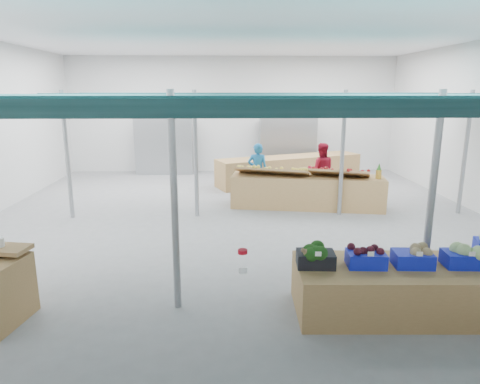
{
  "coord_description": "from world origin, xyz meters",
  "views": [
    {
      "loc": [
        -0.33,
        -9.55,
        2.98
      ],
      "look_at": [
        -0.03,
        -1.6,
        1.09
      ],
      "focal_mm": 32.0,
      "sensor_mm": 36.0,
      "label": 1
    }
  ],
  "objects": [
    {
      "name": "back_shelving_left",
      "position": [
        -2.5,
        6.0,
        1.0
      ],
      "size": [
        2.0,
        0.5,
        2.0
      ],
      "primitive_type": "cube",
      "color": "#B23F33",
      "rests_on": "floor"
    },
    {
      "name": "apple_heap_red",
      "position": [
        2.57,
        0.96,
        1.0
      ],
      "size": [
        1.65,
        1.16,
        0.27
      ],
      "rotation": [
        0.0,
        0.0,
        -0.34
      ],
      "color": "#997247",
      "rests_on": "fruit_counter"
    },
    {
      "name": "vendor_left",
      "position": [
        0.61,
        2.29,
        0.78
      ],
      "size": [
        0.62,
        0.46,
        1.55
      ],
      "primitive_type": "imported",
      "rotation": [
        0.0,
        0.0,
        2.97
      ],
      "color": "#1865A1",
      "rests_on": "floor"
    },
    {
      "name": "awnings",
      "position": [
        0.75,
        -1.75,
        2.78
      ],
      "size": [
        9.5,
        7.08,
        0.3
      ],
      "color": "#0B2D30",
      "rests_on": "pole_grid"
    },
    {
      "name": "crate_celeriac",
      "position": [
        2.19,
        -4.27,
        0.82
      ],
      "size": [
        0.53,
        0.42,
        0.31
      ],
      "rotation": [
        0.0,
        0.0,
        -0.08
      ],
      "color": "#111DBC",
      "rests_on": "veg_counter"
    },
    {
      "name": "far_counter",
      "position": [
        1.82,
        4.2,
        0.44
      ],
      "size": [
        4.94,
        2.71,
        0.89
      ],
      "primitive_type": "cube",
      "rotation": [
        0.0,
        0.0,
        0.37
      ],
      "color": "olive",
      "rests_on": "floor"
    },
    {
      "name": "crate_broccoli",
      "position": [
        0.89,
        -4.22,
        0.83
      ],
      "size": [
        0.53,
        0.42,
        0.35
      ],
      "rotation": [
        0.0,
        0.0,
        -0.08
      ],
      "color": "black",
      "rests_on": "veg_counter"
    },
    {
      "name": "crate_cabbage",
      "position": [
        2.86,
        -4.3,
        0.83
      ],
      "size": [
        0.53,
        0.42,
        0.35
      ],
      "rotation": [
        0.0,
        0.0,
        -0.08
      ],
      "color": "#111DBC",
      "rests_on": "veg_counter"
    },
    {
      "name": "apple_heap_yellow",
      "position": [
        0.88,
        1.25,
        1.0
      ],
      "size": [
        2.02,
        1.29,
        0.27
      ],
      "rotation": [
        0.0,
        0.0,
        -0.34
      ],
      "color": "#997247",
      "rests_on": "fruit_counter"
    },
    {
      "name": "sparrow",
      "position": [
        0.73,
        -4.34,
        0.92
      ],
      "size": [
        0.12,
        0.09,
        0.11
      ],
      "rotation": [
        0.0,
        0.0,
        -0.08
      ],
      "color": "brown",
      "rests_on": "crate_broccoli"
    },
    {
      "name": "fruit_counter",
      "position": [
        1.81,
        1.19,
        0.42
      ],
      "size": [
        3.98,
        1.56,
        0.83
      ],
      "primitive_type": "cube",
      "rotation": [
        0.0,
        0.0,
        -0.17
      ],
      "color": "olive",
      "rests_on": "floor"
    },
    {
      "name": "veg_counter",
      "position": [
        2.38,
        -4.28,
        0.34
      ],
      "size": [
        3.52,
        1.29,
        0.68
      ],
      "primitive_type": "cube",
      "rotation": [
        0.0,
        0.0,
        -0.04
      ],
      "color": "olive",
      "rests_on": "floor"
    },
    {
      "name": "vendor_right",
      "position": [
        2.41,
        2.29,
        0.78
      ],
      "size": [
        0.84,
        0.71,
        1.55
      ],
      "primitive_type": "imported",
      "rotation": [
        0.0,
        0.0,
        2.97
      ],
      "color": "maroon",
      "rests_on": "floor"
    },
    {
      "name": "back_shelving_right",
      "position": [
        2.0,
        6.0,
        1.0
      ],
      "size": [
        2.0,
        0.5,
        2.0
      ],
      "primitive_type": "cube",
      "color": "#B23F33",
      "rests_on": "floor"
    },
    {
      "name": "hall",
      "position": [
        0.0,
        1.44,
        2.65
      ],
      "size": [
        13.0,
        13.0,
        13.0
      ],
      "color": "silver",
      "rests_on": "ground"
    },
    {
      "name": "crate_beets",
      "position": [
        1.56,
        -4.25,
        0.81
      ],
      "size": [
        0.53,
        0.42,
        0.29
      ],
      "rotation": [
        0.0,
        0.0,
        -0.08
      ],
      "color": "#111DBC",
      "rests_on": "veg_counter"
    },
    {
      "name": "pole_grid",
      "position": [
        0.75,
        -1.75,
        1.81
      ],
      "size": [
        10.0,
        4.6,
        3.0
      ],
      "color": "gray",
      "rests_on": "floor"
    },
    {
      "name": "pole_ribbon",
      "position": [
        -0.12,
        -4.75,
        1.08
      ],
      "size": [
        0.12,
        0.12,
        0.28
      ],
      "color": "#B00B19",
      "rests_on": "pole_grid"
    },
    {
      "name": "pineapple",
      "position": [
        3.53,
        0.8,
        1.01
      ],
      "size": [
        0.14,
        0.14,
        0.39
      ],
      "rotation": [
        0.0,
        0.0,
        -0.34
      ],
      "color": "#8C6019",
      "rests_on": "fruit_counter"
    },
    {
      "name": "floor",
      "position": [
        0.0,
        0.0,
        0.0
      ],
      "size": [
        13.0,
        13.0,
        0.0
      ],
      "primitive_type": "plane",
      "color": "slate",
      "rests_on": "ground"
    }
  ]
}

